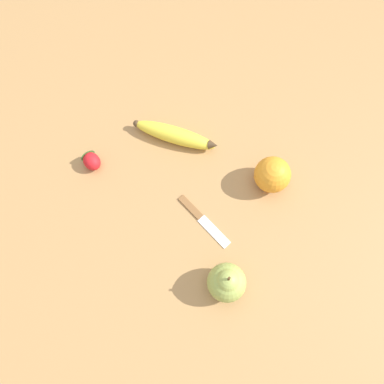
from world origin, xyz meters
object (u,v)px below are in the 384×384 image
object	(u,v)px
paring_knife	(202,219)
pear	(227,282)
banana	(175,135)
orange	(272,175)
strawberry	(91,160)

from	to	relation	value
paring_knife	pear	bearing A→B (deg)	65.55
banana	orange	size ratio (longest dim) A/B	2.64
banana	paring_knife	size ratio (longest dim) A/B	1.59
pear	paring_knife	size ratio (longest dim) A/B	0.71
strawberry	paring_knife	bearing A→B (deg)	-154.69
strawberry	paring_knife	distance (m)	0.31
orange	strawberry	size ratio (longest dim) A/B	1.31
orange	paring_knife	world-z (taller)	orange
pear	paring_knife	xyz separation A→B (m)	(0.08, -0.14, -0.04)
orange	paring_knife	size ratio (longest dim) A/B	0.60
orange	strawberry	xyz separation A→B (m)	(0.44, 0.05, -0.02)
strawberry	paring_knife	world-z (taller)	strawberry
orange	pear	distance (m)	0.27
pear	paring_knife	bearing A→B (deg)	-59.14
banana	pear	world-z (taller)	pear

